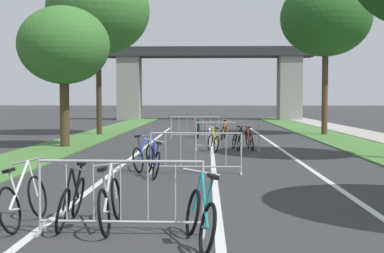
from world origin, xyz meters
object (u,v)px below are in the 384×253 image
at_px(bicycle_orange_6, 224,131).
at_px(bicycle_black_10, 237,140).
at_px(bicycle_silver_8, 110,203).
at_px(tree_left_maple_mid, 64,46).
at_px(bicycle_red_4, 249,140).
at_px(bicycle_white_9, 24,200).
at_px(bicycle_yellow_5, 213,142).
at_px(tree_right_oak_near, 326,18).
at_px(bicycle_green_3, 197,130).
at_px(bicycle_black_0, 72,200).
at_px(bicycle_blue_11, 154,161).
at_px(bicycle_teal_2, 200,217).
at_px(tree_left_cypress_far, 98,11).
at_px(crowd_barrier_third, 227,136).
at_px(crowd_barrier_fourth, 195,127).
at_px(bicycle_blue_1, 144,156).
at_px(crowd_barrier_second, 196,153).
at_px(crowd_barrier_nearest, 121,198).

distance_m(bicycle_orange_6, bicycle_black_10, 5.17).
relative_size(bicycle_orange_6, bicycle_silver_8, 0.99).
height_order(bicycle_silver_8, bicycle_black_10, bicycle_black_10).
height_order(tree_left_maple_mid, bicycle_red_4, tree_left_maple_mid).
height_order(bicycle_silver_8, bicycle_white_9, bicycle_white_9).
distance_m(bicycle_red_4, bicycle_yellow_5, 1.57).
distance_m(tree_right_oak_near, bicycle_orange_6, 8.33).
bearing_deg(bicycle_green_3, bicycle_black_0, 78.97).
distance_m(bicycle_white_9, bicycle_blue_11, 5.22).
height_order(bicycle_teal_2, bicycle_white_9, bicycle_white_9).
bearing_deg(tree_left_cypress_far, crowd_barrier_third, -51.66).
bearing_deg(bicycle_black_10, bicycle_green_3, -82.64).
height_order(tree_right_oak_near, bicycle_silver_8, tree_right_oak_near).
xyz_separation_m(bicycle_black_10, bicycle_blue_11, (-2.43, -6.90, 0.02)).
bearing_deg(bicycle_teal_2, bicycle_red_4, 70.55).
distance_m(tree_left_maple_mid, bicycle_black_0, 13.53).
xyz_separation_m(crowd_barrier_third, bicycle_teal_2, (-0.83, -12.54, -0.15)).
distance_m(crowd_barrier_fourth, bicycle_teal_2, 18.57).
bearing_deg(bicycle_blue_11, bicycle_silver_8, -105.13).
distance_m(bicycle_blue_1, bicycle_silver_8, 6.29).
distance_m(crowd_barrier_second, bicycle_blue_11, 1.15).
bearing_deg(bicycle_yellow_5, crowd_barrier_nearest, -109.52).
xyz_separation_m(tree_left_cypress_far, bicycle_black_0, (3.62, -19.61, -6.07)).
bearing_deg(bicycle_white_9, tree_left_maple_mid, 105.48).
bearing_deg(bicycle_black_0, tree_left_maple_mid, -76.30).
bearing_deg(tree_left_maple_mid, bicycle_orange_6, 35.24).
distance_m(tree_left_cypress_far, tree_right_oak_near, 11.80).
height_order(tree_left_cypress_far, crowd_barrier_third, tree_left_cypress_far).
xyz_separation_m(tree_left_cypress_far, bicycle_orange_6, (6.46, -2.55, -6.08)).
height_order(tree_right_oak_near, bicycle_white_9, tree_right_oak_near).
distance_m(bicycle_green_3, bicycle_black_10, 6.36).
xyz_separation_m(tree_left_maple_mid, bicycle_black_0, (3.52, -12.56, -3.57)).
bearing_deg(tree_left_cypress_far, tree_left_maple_mid, -89.15).
xyz_separation_m(tree_left_cypress_far, bicycle_white_9, (2.90, -19.63, -6.06)).
bearing_deg(tree_left_maple_mid, bicycle_red_4, -4.95).
xyz_separation_m(crowd_barrier_second, bicycle_black_0, (-1.74, -5.50, -0.15)).
bearing_deg(bicycle_green_3, bicycle_blue_1, 78.22).
xyz_separation_m(bicycle_orange_6, bicycle_silver_8, (-2.23, -17.22, 0.01)).
height_order(bicycle_teal_2, bicycle_red_4, bicycle_teal_2).
height_order(tree_left_cypress_far, bicycle_silver_8, tree_left_cypress_far).
bearing_deg(crowd_barrier_fourth, bicycle_blue_11, -93.29).
relative_size(crowd_barrier_fourth, bicycle_white_9, 1.36).
relative_size(tree_right_oak_near, crowd_barrier_fourth, 3.43).
bearing_deg(tree_right_oak_near, crowd_barrier_third, -122.69).
bearing_deg(bicycle_black_0, bicycle_orange_6, -101.38).
bearing_deg(bicycle_blue_1, crowd_barrier_nearest, -71.90).
height_order(bicycle_black_10, bicycle_blue_11, bicycle_black_10).
relative_size(crowd_barrier_second, bicycle_red_4, 1.37).
distance_m(tree_left_maple_mid, bicycle_white_9, 13.38).
height_order(tree_left_maple_mid, bicycle_yellow_5, tree_left_maple_mid).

